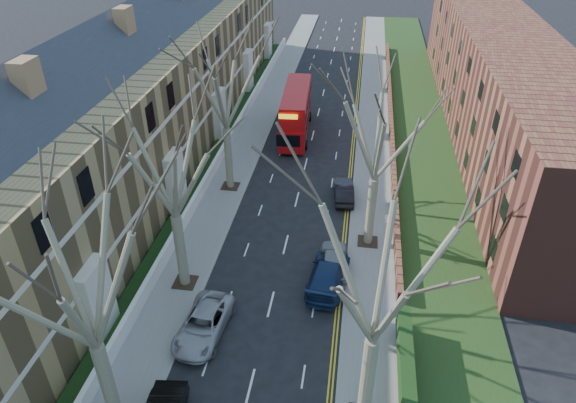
% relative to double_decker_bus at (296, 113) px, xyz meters
% --- Properties ---
extents(pavement_left, '(3.00, 102.00, 0.12)m').
position_rel_double_decker_bus_xyz_m(pavement_left, '(-4.26, -0.23, -2.11)').
color(pavement_left, slate).
rests_on(pavement_left, ground).
extents(pavement_right, '(3.00, 102.00, 0.12)m').
position_rel_double_decker_bus_xyz_m(pavement_right, '(7.74, -0.23, -2.11)').
color(pavement_right, slate).
rests_on(pavement_right, ground).
extents(terrace_left, '(9.70, 78.00, 13.60)m').
position_rel_double_decker_bus_xyz_m(terrace_left, '(-11.90, -8.23, 3.36)').
color(terrace_left, '#967C4C').
rests_on(terrace_left, ground).
extents(flats_right, '(13.97, 54.00, 10.00)m').
position_rel_double_decker_bus_xyz_m(flats_right, '(19.20, 3.77, 2.81)').
color(flats_right, brown).
rests_on(flats_right, ground).
extents(front_wall_left, '(0.30, 78.00, 1.00)m').
position_rel_double_decker_bus_xyz_m(front_wall_left, '(-5.91, -8.23, -1.55)').
color(front_wall_left, white).
rests_on(front_wall_left, ground).
extents(grass_verge_right, '(6.00, 102.00, 0.06)m').
position_rel_double_decker_bus_xyz_m(grass_verge_right, '(12.24, -0.23, -2.02)').
color(grass_verge_right, '#223814').
rests_on(grass_verge_right, ground).
extents(tree_left_mid, '(10.50, 10.50, 14.71)m').
position_rel_double_decker_bus_xyz_m(tree_left_mid, '(-3.96, -33.23, 7.38)').
color(tree_left_mid, '#766E54').
rests_on(tree_left_mid, ground).
extents(tree_left_far, '(10.15, 10.15, 14.22)m').
position_rel_double_decker_bus_xyz_m(tree_left_far, '(-3.96, -23.23, 7.07)').
color(tree_left_far, '#766E54').
rests_on(tree_left_far, ground).
extents(tree_left_dist, '(10.50, 10.50, 14.71)m').
position_rel_double_decker_bus_xyz_m(tree_left_dist, '(-3.96, -11.23, 7.38)').
color(tree_left_dist, '#766E54').
rests_on(tree_left_dist, ground).
extents(tree_right_mid, '(10.50, 10.50, 14.71)m').
position_rel_double_decker_bus_xyz_m(tree_right_mid, '(7.44, -31.23, 7.38)').
color(tree_right_mid, '#766E54').
rests_on(tree_right_mid, ground).
extents(tree_right_far, '(10.15, 10.15, 14.22)m').
position_rel_double_decker_bus_xyz_m(tree_right_far, '(7.44, -17.23, 7.07)').
color(tree_right_far, '#766E54').
rests_on(tree_right_far, ground).
extents(double_decker_bus, '(3.12, 10.67, 4.43)m').
position_rel_double_decker_bus_xyz_m(double_decker_bus, '(0.00, 0.00, 0.00)').
color(double_decker_bus, '#AC0C0E').
rests_on(double_decker_bus, ground).
extents(car_left_far, '(2.76, 5.25, 1.41)m').
position_rel_double_decker_bus_xyz_m(car_left_far, '(-1.58, -27.08, -1.47)').
color(car_left_far, '#9E9DA2').
rests_on(car_left_far, ground).
extents(car_right_near, '(2.77, 5.68, 1.59)m').
position_rel_double_decker_bus_xyz_m(car_right_near, '(5.00, -21.88, -1.38)').
color(car_right_near, '#15264C').
rests_on(car_right_near, ground).
extents(car_right_mid, '(2.13, 4.70, 1.57)m').
position_rel_double_decker_bus_xyz_m(car_right_mid, '(5.26, -20.52, -1.39)').
color(car_right_mid, gray).
rests_on(car_right_mid, ground).
extents(car_right_far, '(1.89, 4.33, 1.39)m').
position_rel_double_decker_bus_xyz_m(car_right_far, '(5.41, -11.53, -1.48)').
color(car_right_far, black).
rests_on(car_right_far, ground).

